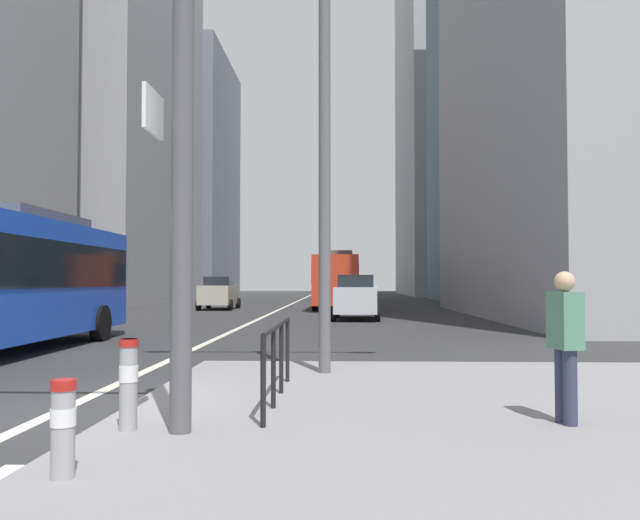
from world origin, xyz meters
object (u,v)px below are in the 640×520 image
Objects in this scene: city_bus_red_distant at (333,279)px; car_receding_far at (332,288)px; bollard_right at (129,379)px; city_bus_red_receding at (338,278)px; street_lamp_post at (325,67)px; bollard_left at (63,423)px; car_oncoming_mid at (219,293)px; car_receding_near at (356,297)px; car_oncoming_far at (221,290)px; pedestrian_waiting at (565,339)px.

city_bus_red_distant reaches higher than car_receding_far.
bollard_right is at bearing -91.23° from car_receding_far.
street_lamp_post is at bearing -90.23° from city_bus_red_receding.
bollard_left is (-1.99, -34.02, -1.26)m from city_bus_red_receding.
car_receding_near is (7.88, -9.63, 0.00)m from car_oncoming_mid.
car_receding_near is 1.05× the size of car_receding_far.
car_receding_near is at bearing -63.24° from car_oncoming_far.
bollard_right is (-2.84, -21.33, -0.32)m from car_receding_near.
city_bus_red_distant reaches higher than car_oncoming_mid.
city_bus_red_distant is at bearing 71.67° from car_oncoming_mid.
car_oncoming_mid is 0.53× the size of street_lamp_post.
car_receding_near reaches higher than pedestrian_waiting.
bollard_left is at bearing -156.00° from pedestrian_waiting.
city_bus_red_receding is at bearing 94.25° from car_receding_near.
street_lamp_post reaches higher than car_oncoming_far.
city_bus_red_receding is 11.75m from car_oncoming_far.
car_oncoming_far is 2.56× the size of pedestrian_waiting.
bollard_right is at bearing -91.62° from city_bus_red_distant.
car_oncoming_mid reaches higher than bollard_left.
car_receding_far is 4.62× the size of bollard_right.
car_receding_near and car_receding_far have the same top height.
bollard_right is (6.72, -40.27, -0.32)m from car_oncoming_far.
bollard_right is at bearing -114.63° from street_lamp_post.
bollard_left is at bearing -91.18° from car_receding_far.
city_bus_red_distant is at bearing 92.77° from car_receding_near.
car_receding_near is (0.83, -11.12, -0.85)m from city_bus_red_receding.
car_receding_near is 38.52m from car_receding_far.
car_receding_far is 5.67× the size of bollard_left.
car_oncoming_mid is at bearing 104.51° from street_lamp_post.
city_bus_red_receding is 2.53× the size of car_receding_far.
car_receding_near and car_oncoming_far have the same top height.
car_oncoming_far is 5.50× the size of bollard_left.
street_lamp_post reaches higher than bollard_left.
city_bus_red_receding is 14.31× the size of bollard_left.
pedestrian_waiting is at bearing -54.07° from street_lamp_post.
street_lamp_post is 8.60× the size of bollard_right.
car_oncoming_mid and car_receding_far have the same top height.
city_bus_red_receding is 32.53m from bollard_right.
city_bus_red_receding is at bearing 89.77° from street_lamp_post.
street_lamp_post is at bearing -76.59° from car_oncoming_far.
car_oncoming_far is at bearing 99.15° from bollard_left.
car_receding_far is at bearing 88.82° from bollard_left.
city_bus_red_distant is 50.14m from pedestrian_waiting.
car_receding_near is at bearing 86.87° from street_lamp_post.
car_receding_far is at bearing 90.64° from street_lamp_post.
car_receding_far is 2.64× the size of pedestrian_waiting.
car_receding_far is at bearing 90.90° from city_bus_red_distant.
car_oncoming_mid is 2.62× the size of pedestrian_waiting.
city_bus_red_receding is 27.39m from car_receding_far.
car_oncoming_mid is at bearing 107.50° from pedestrian_waiting.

